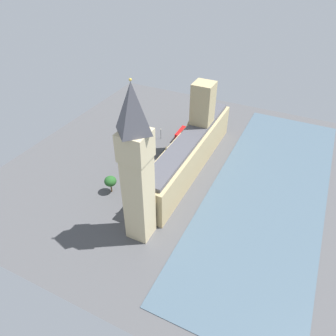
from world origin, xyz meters
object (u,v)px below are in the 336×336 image
(clock_tower, at_px, (137,166))
(plane_tree_kerbside, at_px, (137,151))
(car_black_midblock, at_px, (165,152))
(pedestrian_near_tower, at_px, (191,140))
(car_blue_corner, at_px, (137,192))
(plane_tree_slot_10, at_px, (110,181))
(street_lamp_slot_11, at_px, (161,132))
(parliament_building, at_px, (191,148))
(plane_tree_trailing, at_px, (143,144))
(street_lamp_slot_12, at_px, (128,164))
(pedestrian_by_river_gate, at_px, (183,151))
(car_silver_leading, at_px, (171,146))
(double_decker_bus_far_end, at_px, (146,169))
(car_dark_green_under_trees, at_px, (159,163))
(double_decker_bus_opposite_hall, at_px, (181,134))

(clock_tower, distance_m, plane_tree_kerbside, 47.95)
(car_black_midblock, bearing_deg, pedestrian_near_tower, 66.11)
(car_blue_corner, bearing_deg, plane_tree_slot_10, 20.03)
(car_black_midblock, relative_size, street_lamp_slot_11, 0.79)
(parliament_building, distance_m, plane_tree_trailing, 23.65)
(parliament_building, relative_size, street_lamp_slot_12, 11.37)
(car_blue_corner, bearing_deg, pedestrian_by_river_gate, -94.78)
(car_silver_leading, bearing_deg, plane_tree_trailing, 56.85)
(parliament_building, bearing_deg, plane_tree_kerbside, 23.22)
(pedestrian_by_river_gate, height_order, plane_tree_trailing, plane_tree_trailing)
(parliament_building, xyz_separation_m, double_decker_bus_far_end, (15.49, 14.26, -7.10))
(car_blue_corner, height_order, street_lamp_slot_11, street_lamp_slot_11)
(car_silver_leading, distance_m, car_black_midblock, 5.61)
(car_dark_green_under_trees, distance_m, plane_tree_kerbside, 11.74)
(pedestrian_near_tower, relative_size, plane_tree_slot_10, 0.22)
(plane_tree_kerbside, bearing_deg, street_lamp_slot_11, -88.70)
(parliament_building, height_order, street_lamp_slot_12, parliament_building)
(pedestrian_near_tower, height_order, street_lamp_slot_12, street_lamp_slot_12)
(double_decker_bus_opposite_hall, distance_m, car_blue_corner, 48.28)
(car_blue_corner, distance_m, pedestrian_by_river_gate, 36.99)
(double_decker_bus_opposite_hall, relative_size, plane_tree_kerbside, 1.13)
(double_decker_bus_opposite_hall, relative_size, double_decker_bus_far_end, 1.00)
(clock_tower, distance_m, street_lamp_slot_11, 69.55)
(clock_tower, relative_size, double_decker_bus_far_end, 5.44)
(car_silver_leading, height_order, car_dark_green_under_trees, same)
(parliament_building, height_order, pedestrian_near_tower, parliament_building)
(car_blue_corner, bearing_deg, clock_tower, 127.58)
(clock_tower, relative_size, plane_tree_kerbside, 6.14)
(street_lamp_slot_11, bearing_deg, plane_tree_slot_10, 90.95)
(car_dark_green_under_trees, relative_size, plane_tree_trailing, 0.49)
(parliament_building, relative_size, pedestrian_near_tower, 45.66)
(double_decker_bus_far_end, bearing_deg, plane_tree_trailing, -55.57)
(double_decker_bus_opposite_hall, relative_size, pedestrian_near_tower, 6.29)
(car_dark_green_under_trees, xyz_separation_m, street_lamp_slot_11, (9.82, -21.05, 3.34))
(pedestrian_near_tower, height_order, street_lamp_slot_11, street_lamp_slot_11)
(car_blue_corner, bearing_deg, car_black_midblock, -82.38)
(plane_tree_trailing, bearing_deg, parliament_building, -174.06)
(clock_tower, bearing_deg, double_decker_bus_opposite_hall, -77.94)
(street_lamp_slot_11, bearing_deg, parliament_building, 146.84)
(plane_tree_kerbside, height_order, street_lamp_slot_11, plane_tree_kerbside)
(clock_tower, xyz_separation_m, pedestrian_by_river_gate, (7.48, -53.93, -28.92))
(car_silver_leading, height_order, street_lamp_slot_11, street_lamp_slot_11)
(plane_tree_slot_10, distance_m, street_lamp_slot_11, 46.50)
(plane_tree_kerbside, bearing_deg, clock_tower, 122.19)
(car_dark_green_under_trees, bearing_deg, plane_tree_trailing, 162.05)
(clock_tower, xyz_separation_m, car_black_midblock, (15.05, -49.48, -28.76))
(parliament_building, height_order, plane_tree_kerbside, parliament_building)
(pedestrian_by_river_gate, distance_m, street_lamp_slot_12, 30.17)
(car_black_midblock, xyz_separation_m, car_dark_green_under_trees, (-1.76, 10.05, -0.00))
(pedestrian_by_river_gate, height_order, plane_tree_kerbside, plane_tree_kerbside)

